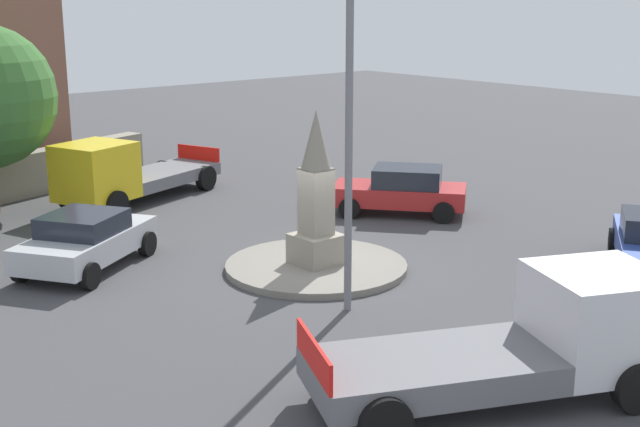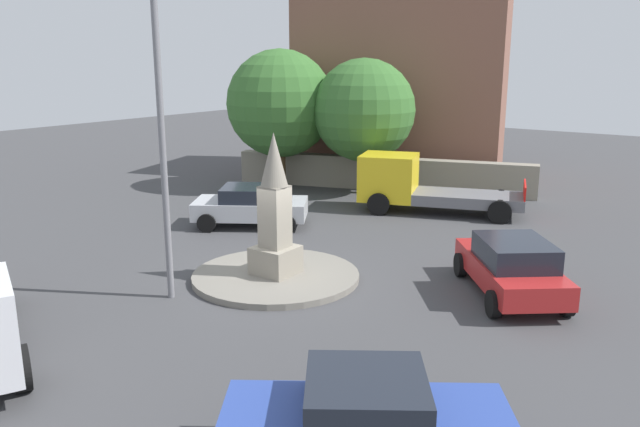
% 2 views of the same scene
% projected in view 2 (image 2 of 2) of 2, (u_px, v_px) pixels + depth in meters
% --- Properties ---
extents(ground_plane, '(80.00, 80.00, 0.00)m').
position_uv_depth(ground_plane, '(276.00, 279.00, 17.01)').
color(ground_plane, '#424244').
extents(traffic_island, '(4.47, 4.47, 0.16)m').
position_uv_depth(traffic_island, '(276.00, 276.00, 16.99)').
color(traffic_island, gray).
rests_on(traffic_island, ground).
extents(monument, '(1.06, 1.06, 3.77)m').
position_uv_depth(monument, '(275.00, 215.00, 16.58)').
color(monument, gray).
rests_on(monument, traffic_island).
extents(streetlamp, '(3.00, 0.28, 8.57)m').
position_uv_depth(streetlamp, '(159.00, 89.00, 14.50)').
color(streetlamp, slate).
rests_on(streetlamp, ground).
extents(car_silver_far_side, '(4.27, 3.62, 1.41)m').
position_uv_depth(car_silver_far_side, '(250.00, 206.00, 22.17)').
color(car_silver_far_side, '#B7BABF').
rests_on(car_silver_far_side, ground).
extents(car_blue_waiting, '(4.48, 3.83, 1.45)m').
position_uv_depth(car_blue_waiting, '(366.00, 423.00, 9.01)').
color(car_blue_waiting, '#2D479E').
rests_on(car_blue_waiting, ground).
extents(car_red_near_island, '(3.82, 4.20, 1.47)m').
position_uv_depth(car_red_near_island, '(511.00, 266.00, 15.67)').
color(car_red_near_island, '#B22323').
rests_on(car_red_near_island, ground).
extents(truck_yellow_passing, '(6.38, 3.77, 2.16)m').
position_uv_depth(truck_yellow_passing, '(416.00, 185.00, 24.19)').
color(truck_yellow_passing, yellow).
rests_on(truck_yellow_passing, ground).
extents(stone_boundary_wall, '(12.99, 4.58, 1.44)m').
position_uv_depth(stone_boundary_wall, '(381.00, 173.00, 28.33)').
color(stone_boundary_wall, gray).
rests_on(stone_boundary_wall, ground).
extents(corner_building, '(11.20, 8.83, 8.63)m').
position_uv_depth(corner_building, '(403.00, 87.00, 31.72)').
color(corner_building, brown).
rests_on(corner_building, ground).
extents(tree_near_wall, '(4.74, 4.74, 6.15)m').
position_uv_depth(tree_near_wall, '(280.00, 104.00, 28.01)').
color(tree_near_wall, brown).
rests_on(tree_near_wall, ground).
extents(tree_mid_cluster, '(4.36, 4.36, 5.76)m').
position_uv_depth(tree_mid_cluster, '(364.00, 110.00, 26.90)').
color(tree_mid_cluster, brown).
rests_on(tree_mid_cluster, ground).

